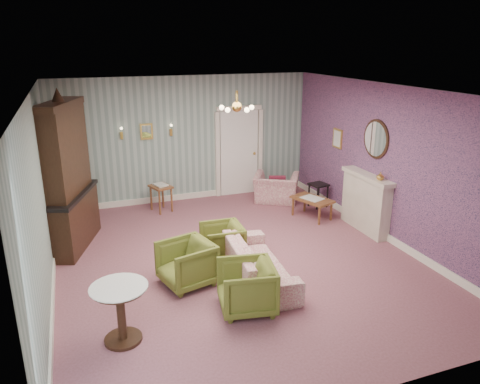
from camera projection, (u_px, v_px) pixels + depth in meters
name	position (u px, v px, depth m)	size (l,w,h in m)	color
floor	(237.00, 260.00, 8.04)	(7.00, 7.00, 0.00)	#8D525F
ceiling	(237.00, 91.00, 7.13)	(7.00, 7.00, 0.00)	white
wall_back	(186.00, 139.00, 10.70)	(6.00, 6.00, 0.00)	slate
wall_front	(360.00, 278.00, 4.46)	(6.00, 6.00, 0.00)	slate
wall_left	(40.00, 201.00, 6.60)	(7.00, 7.00, 0.00)	slate
wall_right	(389.00, 164.00, 8.57)	(7.00, 7.00, 0.00)	slate
wall_right_floral	(388.00, 164.00, 8.56)	(7.00, 7.00, 0.00)	#B35987
door	(239.00, 151.00, 11.21)	(1.12, 0.12, 2.16)	white
olive_chair_a	(246.00, 285.00, 6.44)	(0.75, 0.71, 0.78)	#606623
olive_chair_b	(186.00, 262.00, 7.13)	(0.75, 0.70, 0.77)	#606623
olive_chair_c	(222.00, 240.00, 7.99)	(0.67, 0.63, 0.69)	#606623
sofa_chintz	(258.00, 257.00, 7.28)	(2.01, 0.59, 0.78)	#9F405A
wingback_chair	(276.00, 183.00, 10.84)	(1.01, 0.65, 0.88)	#9F405A
dresser	(66.00, 172.00, 8.17)	(0.59, 1.69, 2.82)	black
fireplace	(366.00, 202.00, 9.15)	(0.30, 1.40, 1.16)	beige
mantel_vase	(380.00, 176.00, 8.58)	(0.15, 0.15, 0.15)	gold
oval_mirror	(376.00, 139.00, 8.79)	(0.04, 0.76, 0.84)	white
framed_print	(338.00, 138.00, 10.07)	(0.04, 0.34, 0.42)	gold
coffee_table	(312.00, 208.00, 9.88)	(0.48, 0.87, 0.44)	brown
side_table_black	(318.00, 195.00, 10.51)	(0.37, 0.37, 0.55)	black
pedestal_table	(121.00, 314.00, 5.76)	(0.72, 0.72, 0.78)	black
nesting_table	(161.00, 197.00, 10.26)	(0.39, 0.49, 0.64)	brown
gilt_mirror_back	(147.00, 132.00, 10.29)	(0.28, 0.06, 0.36)	gold
sconce_left	(122.00, 133.00, 10.10)	(0.16, 0.12, 0.30)	gold
sconce_right	(171.00, 130.00, 10.46)	(0.16, 0.12, 0.30)	gold
chandelier	(237.00, 108.00, 7.21)	(0.56, 0.56, 0.36)	gold
burgundy_cushion	(277.00, 184.00, 10.68)	(0.38, 0.10, 0.38)	maroon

